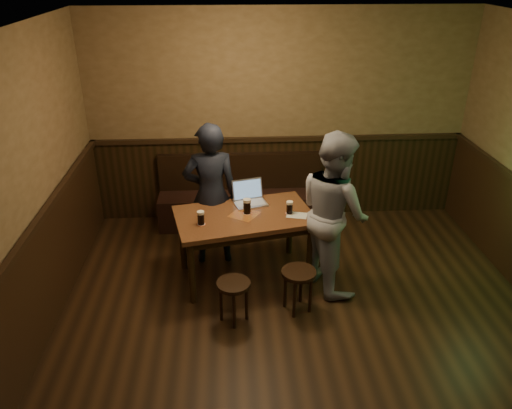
{
  "coord_description": "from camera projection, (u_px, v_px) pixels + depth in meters",
  "views": [
    {
      "loc": [
        -0.68,
        -3.37,
        3.31
      ],
      "look_at": [
        -0.4,
        1.35,
        0.96
      ],
      "focal_mm": 35.0,
      "sensor_mm": 36.0,
      "label": 1
    }
  ],
  "objects": [
    {
      "name": "room",
      "position": [
        312.0,
        238.0,
        4.18
      ],
      "size": [
        5.04,
        6.04,
        2.84
      ],
      "color": "black",
      "rests_on": "ground"
    },
    {
      "name": "bench",
      "position": [
        241.0,
        202.0,
        6.81
      ],
      "size": [
        2.2,
        0.5,
        0.95
      ],
      "color": "black",
      "rests_on": "ground"
    },
    {
      "name": "pub_table",
      "position": [
        244.0,
        223.0,
        5.48
      ],
      "size": [
        1.62,
        1.14,
        0.8
      ],
      "rotation": [
        0.0,
        0.0,
        0.21
      ],
      "color": "#4E3316",
      "rests_on": "ground"
    },
    {
      "name": "stool_left",
      "position": [
        234.0,
        290.0,
        4.92
      ],
      "size": [
        0.34,
        0.34,
        0.45
      ],
      "rotation": [
        0.0,
        0.0,
        0.0
      ],
      "color": "black",
      "rests_on": "ground"
    },
    {
      "name": "stool_right",
      "position": [
        298.0,
        279.0,
        5.06
      ],
      "size": [
        0.46,
        0.46,
        0.48
      ],
      "rotation": [
        0.0,
        0.0,
        -0.38
      ],
      "color": "black",
      "rests_on": "ground"
    },
    {
      "name": "pint_left",
      "position": [
        201.0,
        218.0,
        5.2
      ],
      "size": [
        0.1,
        0.1,
        0.15
      ],
      "color": "#A73514",
      "rests_on": "pub_table"
    },
    {
      "name": "pint_mid",
      "position": [
        247.0,
        206.0,
        5.42
      ],
      "size": [
        0.11,
        0.11,
        0.17
      ],
      "color": "#A73514",
      "rests_on": "pub_table"
    },
    {
      "name": "pint_right",
      "position": [
        290.0,
        207.0,
        5.43
      ],
      "size": [
        0.09,
        0.09,
        0.15
      ],
      "color": "#A73514",
      "rests_on": "pub_table"
    },
    {
      "name": "laptop",
      "position": [
        249.0,
        197.0,
        5.68
      ],
      "size": [
        0.42,
        0.37,
        0.25
      ],
      "rotation": [
        0.0,
        0.0,
        0.26
      ],
      "color": "silver",
      "rests_on": "pub_table"
    },
    {
      "name": "menu",
      "position": [
        297.0,
        215.0,
        5.42
      ],
      "size": [
        0.25,
        0.2,
        0.0
      ],
      "primitive_type": "cube",
      "rotation": [
        0.0,
        0.0,
        -0.24
      ],
      "color": "silver",
      "rests_on": "pub_table"
    },
    {
      "name": "person_suit",
      "position": [
        211.0,
        195.0,
        5.72
      ],
      "size": [
        0.66,
        0.46,
        1.72
      ],
      "primitive_type": "imported",
      "rotation": [
        0.0,
        0.0,
        3.22
      ],
      "color": "black",
      "rests_on": "ground"
    },
    {
      "name": "person_grey",
      "position": [
        334.0,
        212.0,
        5.28
      ],
      "size": [
        0.91,
        1.03,
        1.78
      ],
      "primitive_type": "imported",
      "rotation": [
        0.0,
        0.0,
        1.9
      ],
      "color": "#98999E",
      "rests_on": "ground"
    }
  ]
}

